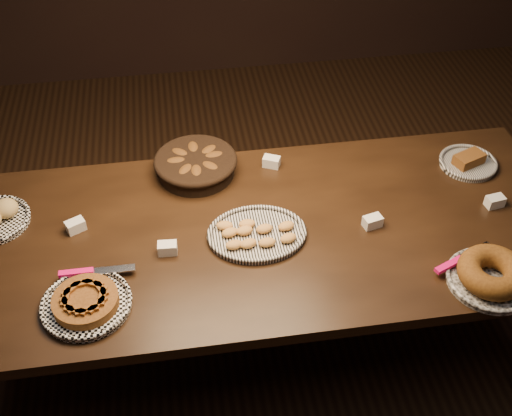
{
  "coord_description": "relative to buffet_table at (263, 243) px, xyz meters",
  "views": [
    {
      "loc": [
        -0.29,
        -1.73,
        2.47
      ],
      "look_at": [
        -0.02,
        0.05,
        0.82
      ],
      "focal_mm": 45.0,
      "sensor_mm": 36.0,
      "label": 1
    }
  ],
  "objects": [
    {
      "name": "apple_tart_plate",
      "position": [
        -0.65,
        -0.28,
        0.1
      ],
      "size": [
        0.32,
        0.31,
        0.06
      ],
      "rotation": [
        0.0,
        0.0,
        -0.13
      ],
      "color": "white",
      "rests_on": "buffet_table"
    },
    {
      "name": "madeleine_platter",
      "position": [
        -0.03,
        -0.03,
        0.09
      ],
      "size": [
        0.37,
        0.3,
        0.04
      ],
      "rotation": [
        0.0,
        0.0,
        -0.4
      ],
      "color": "black",
      "rests_on": "buffet_table"
    },
    {
      "name": "tent_cards",
      "position": [
        0.07,
        0.08,
        0.1
      ],
      "size": [
        1.71,
        0.51,
        0.04
      ],
      "color": "white",
      "rests_on": "buffet_table"
    },
    {
      "name": "loaf_plate",
      "position": [
        0.92,
        0.26,
        0.09
      ],
      "size": [
        0.24,
        0.24,
        0.06
      ],
      "rotation": [
        0.0,
        0.0,
        0.38
      ],
      "color": "black",
      "rests_on": "buffet_table"
    },
    {
      "name": "buffet_table",
      "position": [
        0.0,
        0.0,
        0.0
      ],
      "size": [
        2.4,
        1.0,
        0.75
      ],
      "color": "black",
      "rests_on": "ground"
    },
    {
      "name": "bundt_cake_plate",
      "position": [
        0.74,
        -0.38,
        0.11
      ],
      "size": [
        0.34,
        0.32,
        0.1
      ],
      "rotation": [
        0.0,
        0.0,
        -0.29
      ],
      "color": "black",
      "rests_on": "buffet_table"
    },
    {
      "name": "croissant_basket",
      "position": [
        -0.23,
        0.38,
        0.12
      ],
      "size": [
        0.35,
        0.35,
        0.09
      ],
      "rotation": [
        0.0,
        0.0,
        0.09
      ],
      "color": "black",
      "rests_on": "buffet_table"
    },
    {
      "name": "ground",
      "position": [
        0.0,
        0.0,
        -0.68
      ],
      "size": [
        5.0,
        5.0,
        0.0
      ],
      "primitive_type": "plane",
      "color": "black",
      "rests_on": "ground"
    }
  ]
}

